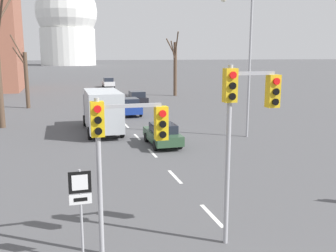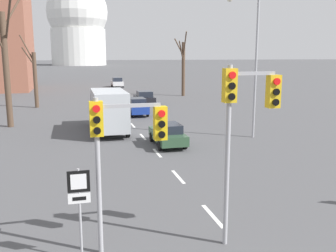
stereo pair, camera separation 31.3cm
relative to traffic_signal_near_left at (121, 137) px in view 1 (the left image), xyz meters
The scene contains 22 objects.
lane_stripe_1 5.09m from the traffic_signal_near_left, 24.52° to the left, with size 0.16×2.00×0.01m, color silver.
lane_stripe_2 7.76m from the traffic_signal_near_left, 60.56° to the left, with size 0.16×2.00×0.01m, color silver.
lane_stripe_3 11.62m from the traffic_signal_near_left, 72.06° to the left, with size 0.16×2.00×0.01m, color silver.
lane_stripe_4 15.82m from the traffic_signal_near_left, 77.21° to the left, with size 0.16×2.00×0.01m, color silver.
lane_stripe_5 20.15m from the traffic_signal_near_left, 80.08° to the left, with size 0.16×2.00×0.01m, color silver.
lane_stripe_6 24.54m from the traffic_signal_near_left, 81.91° to the left, with size 0.16×2.00×0.01m, color silver.
lane_stripe_7 28.97m from the traffic_signal_near_left, 83.17° to the left, with size 0.16×2.00×0.01m, color silver.
lane_stripe_8 33.41m from the traffic_signal_near_left, 84.09° to the left, with size 0.16×2.00×0.01m, color silver.
lane_stripe_9 37.87m from the traffic_signal_near_left, 84.80° to the left, with size 0.16×2.00×0.01m, color silver.
lane_stripe_10 42.34m from the traffic_signal_near_left, 85.35° to the left, with size 0.16×2.00×0.01m, color silver.
traffic_signal_near_left is the anchor object (origin of this frame).
traffic_signal_centre_tall 3.61m from the traffic_signal_near_left, ahead, with size 1.74×0.34×5.39m.
route_sign_post 2.02m from the traffic_signal_near_left, 167.19° to the right, with size 0.60×0.08×2.66m.
street_lamp_right 16.90m from the traffic_signal_near_left, 51.30° to the left, with size 2.31×0.36×9.35m.
sedan_near_left 56.84m from the traffic_signal_near_left, 83.36° to the left, with size 1.94×3.88×1.70m.
sedan_near_right 25.30m from the traffic_signal_near_left, 79.30° to the left, with size 1.73×4.19×1.65m.
sedan_mid_centre 33.05m from the traffic_signal_near_left, 78.04° to the left, with size 1.98×4.15×1.54m.
sedan_far_left 13.32m from the traffic_signal_near_left, 69.82° to the left, with size 1.75×3.95×1.42m.
delivery_truck 17.59m from the traffic_signal_near_left, 85.81° to the left, with size 2.44×7.20×3.14m.
bare_tree_right_near 42.14m from the traffic_signal_near_left, 70.93° to the left, with size 1.62×2.65×8.67m.
bare_tree_left_far 32.95m from the traffic_signal_near_left, 98.86° to the left, with size 1.63×3.19×7.76m.
capitol_dome 202.77m from the traffic_signal_near_left, 89.03° to the left, with size 32.04×32.04×45.26m.
Camera 1 is at (-4.96, -3.92, 5.67)m, focal length 40.00 mm.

